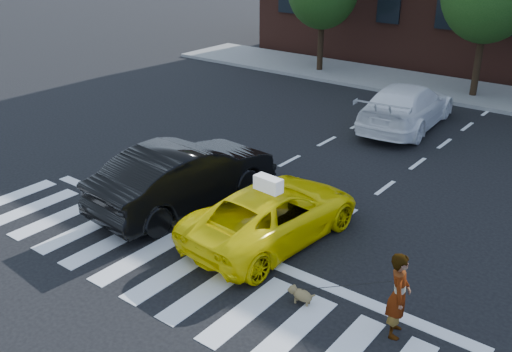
# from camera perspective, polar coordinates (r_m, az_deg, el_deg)

# --- Properties ---
(ground) EXTENTS (120.00, 120.00, 0.00)m
(ground) POSITION_cam_1_polar(r_m,az_deg,el_deg) (12.09, -8.43, -9.69)
(ground) COLOR black
(ground) RESTS_ON ground
(crosswalk) EXTENTS (13.00, 2.40, 0.01)m
(crosswalk) POSITION_cam_1_polar(r_m,az_deg,el_deg) (12.09, -8.43, -9.67)
(crosswalk) COLOR silver
(crosswalk) RESTS_ON ground
(stop_line) EXTENTS (12.00, 0.30, 0.01)m
(stop_line) POSITION_cam_1_polar(r_m,az_deg,el_deg) (13.06, -3.39, -6.69)
(stop_line) COLOR silver
(stop_line) RESTS_ON ground
(sidewalk_far) EXTENTS (30.00, 4.00, 0.15)m
(sidewalk_far) POSITION_cam_1_polar(r_m,az_deg,el_deg) (26.27, 20.13, 7.89)
(sidewalk_far) COLOR slate
(sidewalk_far) RESTS_ON ground
(taxi) EXTENTS (2.48, 4.76, 1.28)m
(taxi) POSITION_cam_1_polar(r_m,az_deg,el_deg) (12.95, 1.73, -3.73)
(taxi) COLOR #FFE605
(taxi) RESTS_ON ground
(black_sedan) EXTENTS (2.18, 5.20, 1.67)m
(black_sedan) POSITION_cam_1_polar(r_m,az_deg,el_deg) (14.50, -7.13, 0.07)
(black_sedan) COLOR black
(black_sedan) RESTS_ON ground
(white_suv) EXTENTS (2.63, 5.54, 1.56)m
(white_suv) POSITION_cam_1_polar(r_m,az_deg,el_deg) (20.97, 14.84, 6.80)
(white_suv) COLOR white
(white_suv) RESTS_ON ground
(woman) EXTENTS (0.57, 0.69, 1.61)m
(woman) POSITION_cam_1_polar(r_m,az_deg,el_deg) (10.27, 14.08, -11.46)
(woman) COLOR #999999
(woman) RESTS_ON ground
(dog) EXTENTS (0.58, 0.27, 0.33)m
(dog) POSITION_cam_1_polar(r_m,az_deg,el_deg) (11.09, 4.46, -11.71)
(dog) COLOR olive
(dog) RESTS_ON ground
(taxi_sign) EXTENTS (0.67, 0.33, 0.32)m
(taxi_sign) POSITION_cam_1_polar(r_m,az_deg,el_deg) (12.45, 1.23, -0.80)
(taxi_sign) COLOR white
(taxi_sign) RESTS_ON taxi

